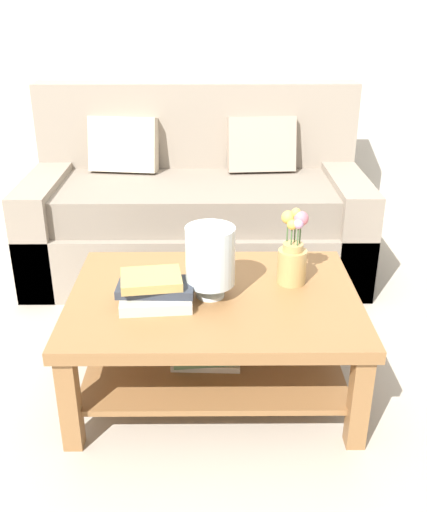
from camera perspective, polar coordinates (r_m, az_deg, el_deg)
The scene contains 7 objects.
ground_plane at distance 2.89m, azimuth -1.45°, elevation -7.78°, with size 10.00×10.00×0.00m, color #ADA393.
back_wall at distance 4.10m, azimuth -1.27°, elevation 21.81°, with size 6.40×0.12×2.70m, color beige.
couch at distance 3.48m, azimuth -1.67°, elevation 4.66°, with size 1.93×0.90×1.06m.
coffee_table at distance 2.38m, azimuth -0.01°, elevation -6.38°, with size 1.16×0.83×0.44m.
book_stack_main at distance 2.26m, azimuth -5.81°, elevation -3.35°, with size 0.30×0.24×0.11m.
glass_hurricane_vase at distance 2.23m, azimuth -0.31°, elevation -0.10°, with size 0.19×0.19×0.29m.
flower_pitcher at distance 2.38m, azimuth 7.80°, elevation 0.05°, with size 0.12×0.12×0.32m.
Camera 1 is at (0.05, -2.44, 1.55)m, focal length 40.62 mm.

